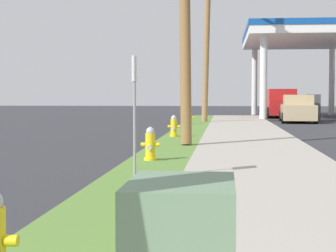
{
  "coord_description": "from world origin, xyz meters",
  "views": [
    {
      "loc": [
        2.18,
        -0.96,
        1.57
      ],
      "look_at": [
        0.89,
        12.08,
        0.86
      ],
      "focal_mm": 61.39,
      "sensor_mm": 36.0,
      "label": 1
    }
  ],
  "objects": [
    {
      "name": "fire_hydrant_third",
      "position": [
        0.41,
        18.92,
        0.45
      ],
      "size": [
        0.42,
        0.37,
        0.74
      ],
      "color": "yellow",
      "rests_on": "grass_verge"
    },
    {
      "name": "utility_pole_background",
      "position": [
        1.2,
        30.05,
        5.14
      ],
      "size": [
        0.95,
        1.18,
        9.87
      ],
      "color": "#937047",
      "rests_on": "grass_verge"
    },
    {
      "name": "truck_red_at_forecourt",
      "position": [
        5.91,
        39.59,
        0.91
      ],
      "size": [
        2.42,
        5.51,
        1.97
      ],
      "color": "red",
      "rests_on": "ground"
    },
    {
      "name": "car_tan_by_near_pump",
      "position": [
        6.34,
        32.42,
        0.72
      ],
      "size": [
        2.17,
        4.6,
        1.57
      ],
      "color": "tan",
      "rests_on": "ground"
    },
    {
      "name": "street_sign_post",
      "position": [
        0.62,
        8.91,
        1.63
      ],
      "size": [
        0.05,
        0.36,
        2.12
      ],
      "color": "gray",
      "rests_on": "grass_verge"
    },
    {
      "name": "fire_hydrant_second",
      "position": [
        0.54,
        11.61,
        0.45
      ],
      "size": [
        0.42,
        0.38,
        0.74
      ],
      "color": "yellow",
      "rests_on": "grass_verge"
    },
    {
      "name": "fire_hydrant_fourth",
      "position": [
        0.43,
        27.57,
        0.45
      ],
      "size": [
        0.42,
        0.37,
        0.74
      ],
      "color": "yellow",
      "rests_on": "grass_verge"
    }
  ]
}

